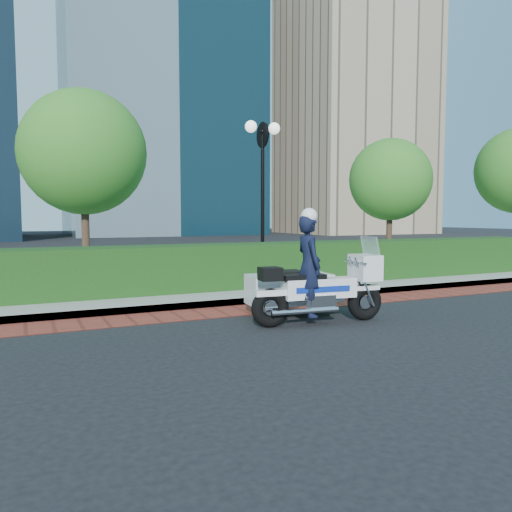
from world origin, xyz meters
name	(u,v)px	position (x,y,z in m)	size (l,w,h in m)	color
ground	(341,319)	(0.00, 0.00, 0.00)	(120.00, 120.00, 0.00)	black
brick_strip	(298,305)	(0.00, 1.50, 0.01)	(60.00, 1.00, 0.01)	maroon
sidewalk	(218,277)	(0.00, 6.00, 0.07)	(60.00, 8.00, 0.15)	gray
hedge_main	(254,264)	(0.00, 3.60, 0.65)	(18.00, 1.20, 1.00)	#113411
lamppost	(263,174)	(1.00, 5.20, 2.96)	(1.02, 0.70, 4.21)	black
tree_b	(83,153)	(-3.50, 6.50, 3.43)	(3.20, 3.20, 4.89)	#332319
tree_c	(390,180)	(6.50, 6.50, 3.05)	(2.80, 2.80, 4.30)	#332319
tower_center	(157,5)	(8.00, 44.00, 23.00)	(18.00, 15.00, 46.00)	black
tower_right	(355,103)	(28.00, 38.00, 14.00)	(14.00, 12.00, 28.00)	gray
police_motorcycle	(305,282)	(-0.60, 0.22, 0.66)	(2.39, 1.80, 1.94)	black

